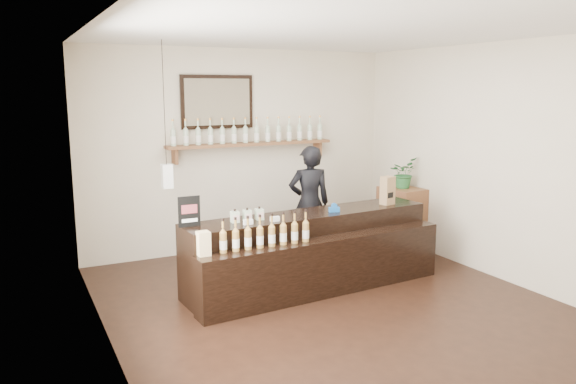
{
  "coord_description": "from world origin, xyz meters",
  "views": [
    {
      "loc": [
        -2.95,
        -4.82,
        2.26
      ],
      "look_at": [
        -0.17,
        0.7,
        1.12
      ],
      "focal_mm": 35.0,
      "sensor_mm": 36.0,
      "label": 1
    }
  ],
  "objects": [
    {
      "name": "potted_plant",
      "position": [
        2.0,
        1.41,
        1.09
      ],
      "size": [
        0.51,
        0.49,
        0.43
      ],
      "primitive_type": "imported",
      "rotation": [
        0.0,
        0.0,
        0.58
      ],
      "color": "#265F2E",
      "rests_on": "side_cabinet"
    },
    {
      "name": "promo_sign",
      "position": [
        -1.32,
        0.69,
        1.01
      ],
      "size": [
        0.23,
        0.03,
        0.32
      ],
      "color": "black",
      "rests_on": "counter"
    },
    {
      "name": "room_shell",
      "position": [
        0.0,
        0.0,
        1.7
      ],
      "size": [
        5.0,
        5.0,
        5.0
      ],
      "color": "beige",
      "rests_on": "ground"
    },
    {
      "name": "tape_dispenser",
      "position": [
        0.39,
        0.62,
        0.89
      ],
      "size": [
        0.13,
        0.08,
        0.11
      ],
      "color": "#1756A3",
      "rests_on": "counter"
    },
    {
      "name": "ground",
      "position": [
        0.0,
        0.0,
        0.0
      ],
      "size": [
        5.0,
        5.0,
        0.0
      ],
      "primitive_type": "plane",
      "color": "black",
      "rests_on": "ground"
    },
    {
      "name": "paper_bag",
      "position": [
        1.21,
        0.7,
        1.02
      ],
      "size": [
        0.18,
        0.15,
        0.35
      ],
      "color": "olive",
      "rests_on": "counter"
    },
    {
      "name": "shopkeeper",
      "position": [
        0.58,
        1.55,
        0.86
      ],
      "size": [
        0.71,
        0.56,
        1.73
      ],
      "primitive_type": "imported",
      "rotation": [
        0.0,
        0.0,
        2.88
      ],
      "color": "black",
      "rests_on": "ground"
    },
    {
      "name": "counter",
      "position": [
        0.1,
        0.59,
        0.4
      ],
      "size": [
        3.06,
        1.0,
        0.99
      ],
      "color": "black",
      "rests_on": "ground"
    },
    {
      "name": "side_cabinet",
      "position": [
        2.0,
        1.41,
        0.44
      ],
      "size": [
        0.5,
        0.64,
        0.88
      ],
      "color": "brown",
      "rests_on": "ground"
    },
    {
      "name": "back_wall_decor",
      "position": [
        -0.14,
        2.37,
        1.75
      ],
      "size": [
        2.66,
        0.96,
        1.69
      ],
      "color": "brown",
      "rests_on": "ground"
    }
  ]
}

